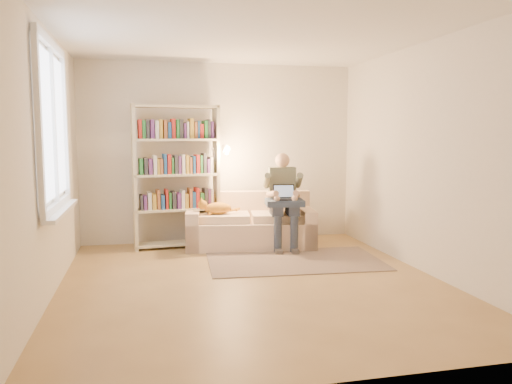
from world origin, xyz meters
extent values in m
plane|color=olive|center=(0.00, 0.00, 0.00)|extent=(4.50, 4.50, 0.00)
cube|color=white|center=(0.00, 0.00, 2.60)|extent=(4.00, 4.50, 0.02)
cube|color=silver|center=(-2.00, 0.00, 1.30)|extent=(0.02, 4.50, 2.60)
cube|color=silver|center=(2.00, 0.00, 1.30)|extent=(0.02, 4.50, 2.60)
cube|color=silver|center=(0.00, 2.25, 1.30)|extent=(4.00, 0.02, 2.60)
cube|color=silver|center=(0.00, -2.25, 1.30)|extent=(4.00, 0.02, 2.60)
plane|color=white|center=(-1.97, 0.20, 1.65)|extent=(0.00, 1.50, 1.50)
cube|color=white|center=(-1.96, 0.20, 2.44)|extent=(0.05, 1.50, 0.08)
cube|color=white|center=(-1.96, 0.20, 0.86)|extent=(0.05, 1.50, 0.08)
cube|color=white|center=(-1.96, 0.20, 1.65)|extent=(0.04, 0.05, 1.50)
cube|color=white|center=(-1.92, 0.20, 0.81)|extent=(0.12, 1.52, 0.04)
cube|color=beige|center=(0.34, 1.70, 0.19)|extent=(1.87, 1.04, 0.37)
cube|color=beige|center=(0.38, 2.01, 0.56)|extent=(1.78, 0.43, 0.38)
cube|color=beige|center=(-0.45, 1.82, 0.27)|extent=(0.29, 0.81, 0.53)
cube|color=beige|center=(1.13, 1.58, 0.27)|extent=(0.29, 0.81, 0.53)
cube|color=beige|center=(-0.06, 1.71, 0.42)|extent=(0.82, 0.63, 0.11)
cube|color=beige|center=(0.73, 1.60, 0.42)|extent=(0.82, 0.63, 0.11)
cube|color=#666C57|center=(0.79, 1.66, 0.86)|extent=(0.39, 0.25, 0.51)
sphere|color=tan|center=(0.78, 1.64, 1.21)|extent=(0.20, 0.20, 0.20)
cube|color=#343C49|center=(0.64, 1.44, 0.56)|extent=(0.21, 0.43, 0.16)
cube|color=#343C49|center=(0.86, 1.41, 0.56)|extent=(0.21, 0.43, 0.16)
cylinder|color=#343C49|center=(0.61, 1.24, 0.25)|extent=(0.11, 0.11, 0.50)
cylinder|color=#343C49|center=(0.83, 1.21, 0.25)|extent=(0.11, 0.11, 0.50)
ellipsoid|color=gold|center=(-0.07, 1.69, 0.56)|extent=(0.39, 0.25, 0.17)
sphere|color=gold|center=(-0.28, 1.69, 0.62)|extent=(0.13, 0.13, 0.13)
cylinder|color=gold|center=(0.13, 1.70, 0.53)|extent=(0.18, 0.06, 0.05)
cube|color=#2C394E|center=(0.71, 1.41, 0.65)|extent=(0.56, 0.48, 0.08)
cube|color=black|center=(0.71, 1.38, 0.70)|extent=(0.32, 0.24, 0.02)
cube|color=black|center=(0.72, 1.48, 0.80)|extent=(0.30, 0.14, 0.18)
plane|color=#8CA5CC|center=(0.72, 1.48, 0.80)|extent=(0.28, 0.15, 0.24)
cube|color=beige|center=(-1.23, 1.85, 0.99)|extent=(0.07, 0.30, 1.98)
cube|color=beige|center=(-0.10, 1.95, 0.99)|extent=(0.07, 0.30, 1.98)
cube|color=beige|center=(-0.67, 1.90, 0.05)|extent=(1.20, 0.39, 0.03)
cube|color=beige|center=(-0.67, 1.90, 0.54)|extent=(1.20, 0.39, 0.03)
cube|color=beige|center=(-0.67, 1.90, 1.02)|extent=(1.20, 0.39, 0.03)
cube|color=beige|center=(-0.67, 1.90, 1.50)|extent=(1.20, 0.39, 0.03)
cube|color=beige|center=(-0.67, 1.90, 1.95)|extent=(1.20, 0.39, 0.03)
cube|color=silver|center=(-0.67, 1.90, 0.67)|extent=(1.02, 0.32, 0.24)
cube|color=gold|center=(-0.67, 1.90, 1.15)|extent=(1.02, 0.32, 0.24)
cube|color=#995933|center=(-0.67, 1.90, 1.63)|extent=(1.02, 0.32, 0.24)
cylinder|color=white|center=(-0.18, 1.94, 1.05)|extent=(0.11, 0.11, 0.04)
cone|color=white|center=(0.00, 1.82, 1.35)|extent=(0.14, 0.17, 0.16)
cube|color=#806C5D|center=(0.70, 0.75, 0.01)|extent=(2.21, 1.40, 0.01)
camera|label=1|loc=(-1.11, -5.06, 1.55)|focal=35.00mm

